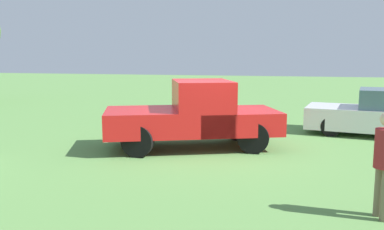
# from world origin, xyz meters

# --- Properties ---
(ground_plane) EXTENTS (80.00, 80.00, 0.00)m
(ground_plane) POSITION_xyz_m (0.00, 0.00, 0.00)
(ground_plane) COLOR #5B8C47
(pickup_truck) EXTENTS (4.97, 3.48, 1.83)m
(pickup_truck) POSITION_xyz_m (-0.36, 0.23, 0.95)
(pickup_truck) COLOR black
(pickup_truck) RESTS_ON ground_plane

